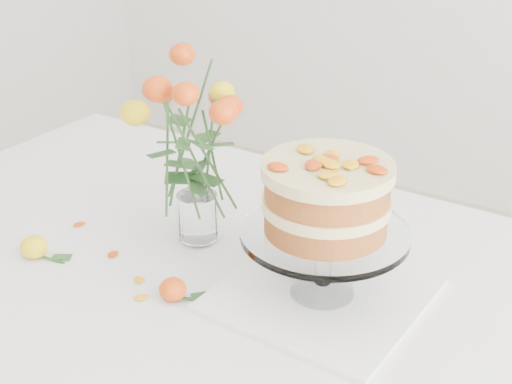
% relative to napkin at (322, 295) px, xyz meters
% --- Properties ---
extents(table, '(1.43, 0.93, 0.76)m').
position_rel_napkin_xyz_m(table, '(-0.28, 0.01, -0.09)').
color(table, tan).
rests_on(table, ground).
extents(napkin, '(0.34, 0.34, 0.01)m').
position_rel_napkin_xyz_m(napkin, '(0.00, 0.00, 0.00)').
color(napkin, white).
rests_on(napkin, table).
extents(cake_stand, '(0.28, 0.28, 0.25)m').
position_rel_napkin_xyz_m(cake_stand, '(-0.00, 0.00, 0.17)').
color(cake_stand, white).
rests_on(cake_stand, napkin).
extents(rose_vase, '(0.33, 0.33, 0.39)m').
position_rel_napkin_xyz_m(rose_vase, '(-0.30, 0.04, 0.23)').
color(rose_vase, white).
rests_on(rose_vase, table).
extents(loose_rose_near, '(0.09, 0.05, 0.04)m').
position_rel_napkin_xyz_m(loose_rose_near, '(-0.52, -0.17, 0.02)').
color(loose_rose_near, yellow).
rests_on(loose_rose_near, table).
extents(loose_rose_far, '(0.08, 0.05, 0.04)m').
position_rel_napkin_xyz_m(loose_rose_far, '(-0.21, -0.14, 0.01)').
color(loose_rose_far, '#CC4009').
rests_on(loose_rose_far, table).
extents(stray_petal_a, '(0.03, 0.02, 0.00)m').
position_rel_napkin_xyz_m(stray_petal_a, '(-0.40, -0.09, -0.00)').
color(stray_petal_a, '#F3A40F').
rests_on(stray_petal_a, table).
extents(stray_petal_b, '(0.03, 0.02, 0.00)m').
position_rel_napkin_xyz_m(stray_petal_b, '(-0.30, -0.13, -0.00)').
color(stray_petal_b, '#F3A40F').
rests_on(stray_petal_b, table).
extents(stray_petal_c, '(0.03, 0.02, 0.00)m').
position_rel_napkin_xyz_m(stray_petal_c, '(-0.26, -0.17, -0.00)').
color(stray_petal_c, '#F3A40F').
rests_on(stray_petal_c, table).
extents(stray_petal_d, '(0.03, 0.02, 0.00)m').
position_rel_napkin_xyz_m(stray_petal_d, '(-0.54, -0.04, -0.00)').
color(stray_petal_d, '#F3A40F').
rests_on(stray_petal_d, table).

